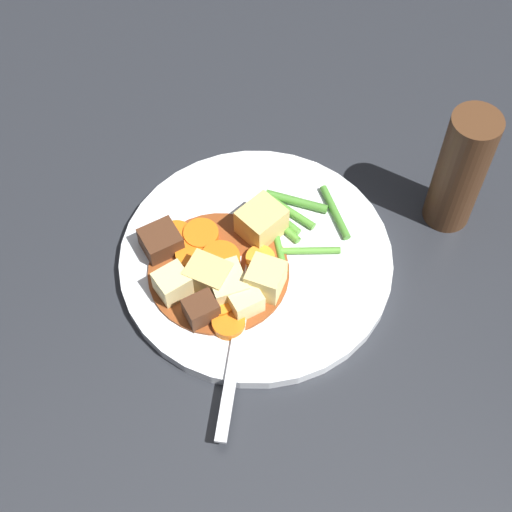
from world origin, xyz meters
TOP-DOWN VIEW (x-y plane):
  - ground_plane at (0.00, 0.00)m, footprint 3.00×3.00m
  - dinner_plate at (0.00, 0.00)m, footprint 0.25×0.25m
  - stew_sauce at (0.04, -0.00)m, footprint 0.13×0.13m
  - carrot_slice_0 at (0.04, -0.04)m, footprint 0.03×0.03m
  - carrot_slice_1 at (0.05, 0.03)m, footprint 0.05×0.05m
  - carrot_slice_2 at (0.05, -0.02)m, footprint 0.04×0.04m
  - carrot_slice_3 at (0.05, 0.05)m, footprint 0.04×0.04m
  - carrot_slice_4 at (0.03, -0.01)m, footprint 0.04×0.04m
  - carrot_slice_5 at (-0.00, 0.01)m, footprint 0.04×0.04m
  - carrot_slice_6 at (0.06, -0.05)m, footprint 0.04×0.04m
  - potato_chunk_0 at (0.03, 0.04)m, footprint 0.03×0.03m
  - potato_chunk_1 at (0.01, 0.03)m, footprint 0.04×0.04m
  - potato_chunk_2 at (0.08, -0.00)m, footprint 0.03×0.03m
  - potato_chunk_3 at (0.04, 0.02)m, footprint 0.03×0.04m
  - potato_chunk_4 at (0.05, 0.01)m, footprint 0.05×0.05m
  - potato_chunk_5 at (-0.02, -0.02)m, footprint 0.05×0.04m
  - meat_chunk_0 at (0.07, -0.05)m, footprint 0.03×0.03m
  - meat_chunk_1 at (0.07, 0.03)m, footprint 0.03×0.02m
  - green_bean_0 at (-0.04, -0.03)m, footprint 0.02×0.06m
  - green_bean_1 at (-0.05, -0.03)m, footprint 0.03×0.06m
  - green_bean_2 at (-0.06, -0.03)m, footprint 0.05×0.05m
  - green_bean_3 at (-0.02, -0.00)m, footprint 0.02×0.06m
  - green_bean_4 at (-0.09, -0.01)m, footprint 0.02×0.06m
  - green_bean_5 at (-0.03, -0.02)m, footprint 0.02×0.06m
  - green_bean_6 at (-0.05, 0.02)m, footprint 0.05×0.03m
  - fork at (0.05, 0.07)m, footprint 0.11×0.15m
  - pepper_mill at (-0.19, 0.04)m, footprint 0.04×0.04m

SIDE VIEW (x-z plane):
  - ground_plane at x=0.00m, z-range 0.00..0.00m
  - dinner_plate at x=0.00m, z-range 0.00..0.01m
  - stew_sauce at x=0.04m, z-range 0.01..0.02m
  - fork at x=0.05m, z-range 0.01..0.02m
  - green_bean_3 at x=-0.02m, z-range 0.01..0.02m
  - green_bean_6 at x=-0.05m, z-range 0.01..0.02m
  - green_bean_5 at x=-0.03m, z-range 0.01..0.02m
  - green_bean_4 at x=-0.09m, z-range 0.01..0.02m
  - green_bean_1 at x=-0.05m, z-range 0.01..0.02m
  - green_bean_0 at x=-0.04m, z-range 0.01..0.02m
  - green_bean_2 at x=-0.06m, z-range 0.01..0.02m
  - carrot_slice_6 at x=0.06m, z-range 0.01..0.02m
  - carrot_slice_3 at x=0.05m, z-range 0.01..0.02m
  - carrot_slice_2 at x=0.05m, z-range 0.01..0.02m
  - carrot_slice_5 at x=0.00m, z-range 0.01..0.02m
  - carrot_slice_0 at x=0.04m, z-range 0.01..0.02m
  - carrot_slice_1 at x=0.05m, z-range 0.01..0.02m
  - carrot_slice_4 at x=0.03m, z-range 0.01..0.03m
  - meat_chunk_0 at x=0.07m, z-range 0.01..0.04m
  - meat_chunk_1 at x=0.07m, z-range 0.01..0.04m
  - potato_chunk_0 at x=0.03m, z-range 0.01..0.04m
  - potato_chunk_3 at x=0.04m, z-range 0.01..0.04m
  - potato_chunk_2 at x=0.08m, z-range 0.01..0.04m
  - potato_chunk_4 at x=0.05m, z-range 0.01..0.04m
  - potato_chunk_5 at x=-0.02m, z-range 0.01..0.04m
  - potato_chunk_1 at x=0.01m, z-range 0.01..0.04m
  - pepper_mill at x=-0.19m, z-range 0.00..0.13m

